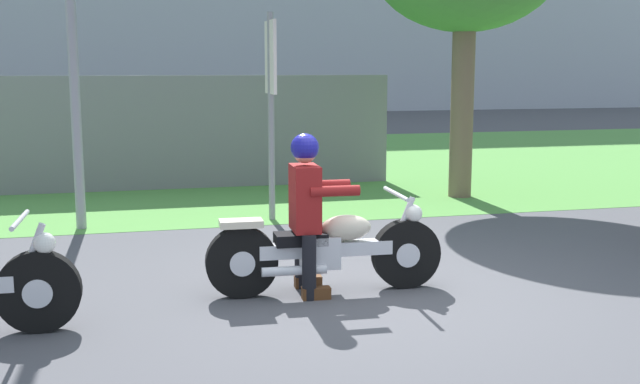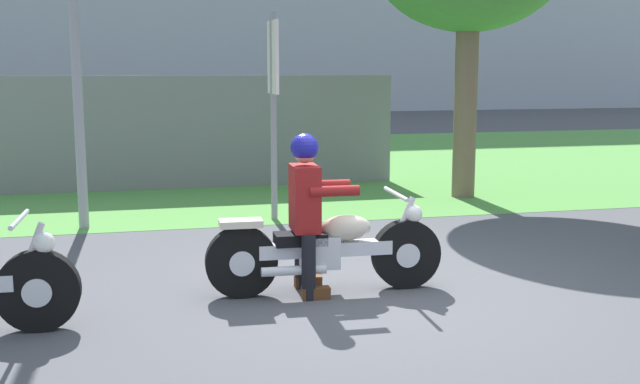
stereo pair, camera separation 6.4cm
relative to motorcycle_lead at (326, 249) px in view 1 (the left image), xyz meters
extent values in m
plane|color=#4C4C51|center=(0.43, -0.21, -0.38)|extent=(120.00, 120.00, 0.00)
cube|color=#549342|center=(0.43, 8.95, -0.38)|extent=(60.00, 12.00, 0.01)
cylinder|color=black|center=(0.72, -0.03, -0.07)|extent=(0.61, 0.14, 0.61)
cylinder|color=silver|center=(0.72, -0.03, -0.07)|extent=(0.22, 0.15, 0.21)
cylinder|color=black|center=(-0.73, 0.03, -0.07)|extent=(0.61, 0.14, 0.61)
cylinder|color=silver|center=(-0.73, 0.03, -0.07)|extent=(0.22, 0.15, 0.21)
cube|color=silver|center=(-0.01, 0.00, 0.01)|extent=(1.17, 0.19, 0.12)
cube|color=silver|center=(-0.06, 0.00, -0.01)|extent=(0.33, 0.25, 0.28)
ellipsoid|color=beige|center=(0.17, 0.00, 0.19)|extent=(0.45, 0.26, 0.22)
cube|color=black|center=(-0.23, 0.01, 0.11)|extent=(0.45, 0.26, 0.10)
cube|color=beige|center=(-0.73, 0.03, 0.26)|extent=(0.37, 0.21, 0.06)
cylinder|color=silver|center=(0.67, -0.02, 0.18)|extent=(0.25, 0.06, 0.53)
cylinder|color=silver|center=(0.62, -0.02, 0.47)|extent=(0.06, 0.66, 0.04)
sphere|color=white|center=(0.78, -0.03, 0.29)|extent=(0.16, 0.16, 0.16)
cylinder|color=silver|center=(-0.31, -0.13, -0.13)|extent=(0.55, 0.10, 0.08)
cylinder|color=black|center=(-0.18, 0.19, -0.10)|extent=(0.12, 0.12, 0.55)
cube|color=#593319|center=(-0.12, 0.19, -0.33)|extent=(0.24, 0.11, 0.10)
cylinder|color=black|center=(-0.19, -0.17, -0.10)|extent=(0.12, 0.12, 0.55)
cube|color=#593319|center=(-0.13, -0.17, -0.33)|extent=(0.24, 0.11, 0.10)
cube|color=maroon|center=(-0.19, 0.01, 0.46)|extent=(0.23, 0.39, 0.56)
cylinder|color=maroon|center=(0.04, 0.17, 0.54)|extent=(0.42, 0.11, 0.09)
cylinder|color=maroon|center=(0.03, -0.17, 0.54)|extent=(0.42, 0.11, 0.09)
sphere|color=#D8A884|center=(-0.19, 0.01, 0.86)|extent=(0.20, 0.20, 0.20)
sphere|color=navy|center=(-0.19, 0.01, 0.89)|extent=(0.24, 0.24, 0.24)
cylinder|color=black|center=(-2.30, -0.46, -0.07)|extent=(0.62, 0.14, 0.61)
cylinder|color=silver|center=(-2.30, -0.46, -0.07)|extent=(0.22, 0.15, 0.21)
cylinder|color=silver|center=(-2.35, -0.46, 0.18)|extent=(0.25, 0.06, 0.53)
cylinder|color=silver|center=(-2.40, -0.46, 0.47)|extent=(0.06, 0.66, 0.04)
sphere|color=white|center=(-2.24, -0.47, 0.29)|extent=(0.16, 0.16, 0.16)
cylinder|color=brown|center=(3.21, 4.36, 0.91)|extent=(0.34, 0.34, 2.57)
cylinder|color=gray|center=(0.14, 3.29, 0.92)|extent=(0.08, 0.08, 2.60)
cube|color=silver|center=(0.14, 3.29, 1.67)|extent=(0.04, 0.60, 0.90)
cube|color=slate|center=(-0.86, 6.16, 0.52)|extent=(7.00, 0.06, 1.80)
camera|label=1|loc=(-1.63, -6.28, 1.56)|focal=43.44mm
camera|label=2|loc=(-1.57, -6.30, 1.56)|focal=43.44mm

